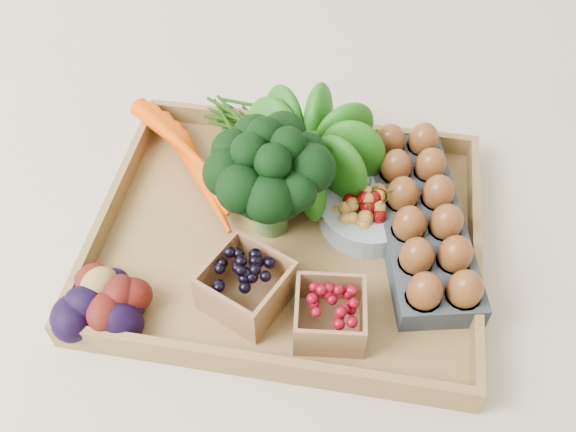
% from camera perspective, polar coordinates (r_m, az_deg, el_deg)
% --- Properties ---
extents(ground, '(4.00, 4.00, 0.00)m').
position_cam_1_polar(ground, '(0.96, -0.00, -2.28)').
color(ground, beige).
rests_on(ground, ground).
extents(tray, '(0.55, 0.45, 0.01)m').
position_cam_1_polar(tray, '(0.96, -0.00, -2.01)').
color(tray, olive).
rests_on(tray, ground).
extents(carrots, '(0.23, 0.16, 0.05)m').
position_cam_1_polar(carrots, '(1.03, -8.50, 4.95)').
color(carrots, '#EB4700').
rests_on(carrots, tray).
extents(lettuce, '(0.16, 0.16, 0.16)m').
position_cam_1_polar(lettuce, '(0.97, 1.86, 6.51)').
color(lettuce, '#0F4E0C').
rests_on(lettuce, tray).
extents(broccoli, '(0.17, 0.17, 0.13)m').
position_cam_1_polar(broccoli, '(0.91, -1.62, 1.86)').
color(broccoli, black).
rests_on(broccoli, tray).
extents(cherry_bowl, '(0.14, 0.14, 0.04)m').
position_cam_1_polar(cherry_bowl, '(0.96, 7.06, 0.24)').
color(cherry_bowl, '#8C9EA5').
rests_on(cherry_bowl, tray).
extents(egg_carton, '(0.19, 0.35, 0.04)m').
position_cam_1_polar(egg_carton, '(0.96, 11.67, -0.62)').
color(egg_carton, '#323A40').
rests_on(egg_carton, tray).
extents(potatoes, '(0.14, 0.14, 0.08)m').
position_cam_1_polar(potatoes, '(0.87, -16.27, -6.94)').
color(potatoes, '#450F0B').
rests_on(potatoes, tray).
extents(punnet_blackberry, '(0.13, 0.13, 0.07)m').
position_cam_1_polar(punnet_blackberry, '(0.86, -3.75, -6.18)').
color(punnet_blackberry, black).
rests_on(punnet_blackberry, tray).
extents(punnet_raspberry, '(0.10, 0.10, 0.06)m').
position_cam_1_polar(punnet_raspberry, '(0.84, 3.73, -8.73)').
color(punnet_raspberry, '#6B0410').
rests_on(punnet_raspberry, tray).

